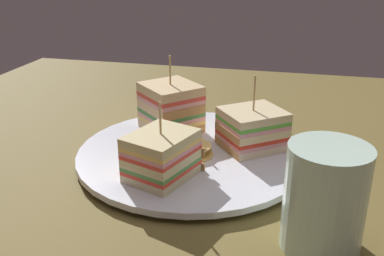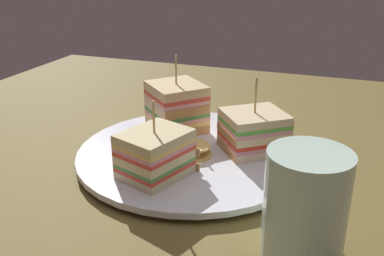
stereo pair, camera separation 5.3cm
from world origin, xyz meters
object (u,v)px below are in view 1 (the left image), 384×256
at_px(spoon, 208,121).
at_px(drinking_glass, 324,206).
at_px(sandwich_wedge_2, 171,107).
at_px(sandwich_wedge_0, 162,156).
at_px(sandwich_wedge_1, 252,129).
at_px(chip_pile, 194,149).
at_px(plate, 192,154).

distance_m(spoon, drinking_glass, 0.31).
height_order(sandwich_wedge_2, drinking_glass, sandwich_wedge_2).
height_order(sandwich_wedge_0, drinking_glass, sandwich_wedge_0).
distance_m(sandwich_wedge_1, sandwich_wedge_2, 0.12).
bearing_deg(sandwich_wedge_2, spoon, 103.73).
xyz_separation_m(chip_pile, drinking_glass, (-0.14, 0.13, 0.02)).
xyz_separation_m(plate, sandwich_wedge_2, (0.04, -0.06, 0.04)).
bearing_deg(sandwich_wedge_2, sandwich_wedge_1, 26.97).
relative_size(chip_pile, drinking_glass, 0.65).
bearing_deg(plate, drinking_glass, 137.01).
relative_size(sandwich_wedge_1, drinking_glass, 1.00).
xyz_separation_m(sandwich_wedge_1, sandwich_wedge_2, (0.11, -0.03, 0.01)).
xyz_separation_m(sandwich_wedge_1, drinking_glass, (-0.08, 0.17, 0.00)).
bearing_deg(spoon, chip_pile, 54.03).
bearing_deg(drinking_glass, sandwich_wedge_1, -64.46).
bearing_deg(chip_pile, sandwich_wedge_2, -55.23).
bearing_deg(sandwich_wedge_1, sandwich_wedge_2, -53.63).
bearing_deg(sandwich_wedge_1, plate, -15.79).
distance_m(plate, drinking_glass, 0.21).
distance_m(plate, spoon, 0.13).
height_order(sandwich_wedge_0, chip_pile, sandwich_wedge_0).
distance_m(sandwich_wedge_0, chip_pile, 0.07).
height_order(spoon, drinking_glass, drinking_glass).
bearing_deg(chip_pile, spoon, -85.22).
distance_m(plate, chip_pile, 0.02).
distance_m(sandwich_wedge_2, chip_pile, 0.09).
relative_size(plate, drinking_glass, 2.95).
height_order(sandwich_wedge_0, sandwich_wedge_2, sandwich_wedge_2).
distance_m(sandwich_wedge_1, chip_pile, 0.08).
relative_size(sandwich_wedge_2, spoon, 0.76).
bearing_deg(plate, sandwich_wedge_2, -54.00).
bearing_deg(sandwich_wedge_0, drinking_glass, -92.21).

